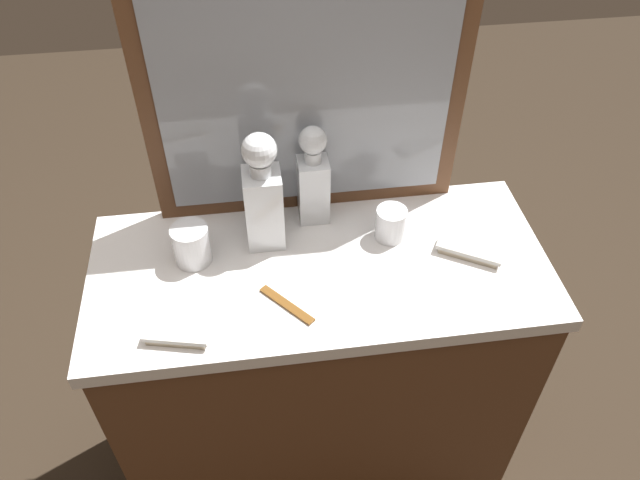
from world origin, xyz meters
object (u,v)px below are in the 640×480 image
crystal_decanter_rear (313,183)px  crystal_tumbler_left (192,246)px  crystal_tumbler_front (391,225)px  crystal_decanter_far_left (263,201)px  silver_brush_center (177,334)px  tortoiseshell_comb (287,305)px  silver_brush_far_right (470,251)px

crystal_decanter_rear → crystal_tumbler_left: (-0.30, -0.11, -0.06)m
crystal_tumbler_front → crystal_decanter_rear: bearing=150.1°
crystal_decanter_far_left → crystal_decanter_rear: (0.12, 0.07, -0.02)m
crystal_tumbler_front → silver_brush_center: crystal_tumbler_front is taller
crystal_decanter_rear → silver_brush_center: size_ratio=1.79×
crystal_tumbler_front → silver_brush_center: size_ratio=0.56×
silver_brush_center → tortoiseshell_comb: bearing=13.5°
crystal_tumbler_front → tortoiseshell_comb: bearing=-145.5°
tortoiseshell_comb → crystal_decanter_rear: bearing=71.5°
silver_brush_far_right → crystal_decanter_rear: bearing=151.6°
silver_brush_far_right → crystal_tumbler_front: bearing=153.1°
crystal_decanter_rear → crystal_tumbler_front: crystal_decanter_rear is taller
silver_brush_center → tortoiseshell_comb: silver_brush_center is taller
tortoiseshell_comb → silver_brush_center: bearing=-166.5°
crystal_tumbler_front → tortoiseshell_comb: (-0.27, -0.18, -0.03)m
silver_brush_far_right → tortoiseshell_comb: (-0.44, -0.10, -0.01)m
silver_brush_far_right → tortoiseshell_comb: 0.45m
crystal_decanter_rear → tortoiseshell_comb: 0.32m
crystal_decanter_far_left → silver_brush_center: size_ratio=2.07×
crystal_decanter_far_left → tortoiseshell_comb: bearing=-82.5°
crystal_decanter_rear → tortoiseshell_comb: (-0.10, -0.28, -0.10)m
silver_brush_center → silver_brush_far_right: bearing=12.8°
crystal_decanter_far_left → crystal_tumbler_left: size_ratio=3.13×
crystal_tumbler_left → tortoiseshell_comb: crystal_tumbler_left is taller
crystal_tumbler_left → silver_brush_center: 0.23m
crystal_decanter_rear → silver_brush_center: crystal_decanter_rear is taller
crystal_tumbler_front → crystal_tumbler_left: size_ratio=0.85×
crystal_decanter_rear → crystal_tumbler_front: bearing=-29.9°
crystal_decanter_rear → silver_brush_far_right: (0.35, -0.19, -0.09)m
crystal_tumbler_front → crystal_tumbler_left: crystal_tumbler_left is taller
crystal_decanter_far_left → tortoiseshell_comb: crystal_decanter_far_left is taller
crystal_decanter_far_left → silver_brush_far_right: 0.50m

